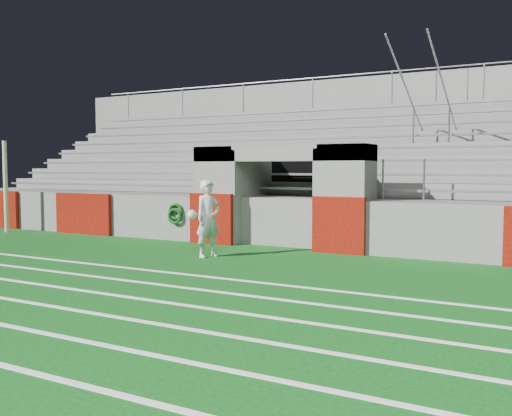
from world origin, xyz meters
The scene contains 5 objects.
ground centered at (0.00, 0.00, 0.00)m, with size 90.00×90.00×0.00m, color #0B4711.
field_post centered at (-9.00, 2.13, 1.44)m, with size 0.13×0.13×2.88m, color #C1B98F.
stadium_structure centered at (0.00, 7.97, 1.49)m, with size 26.00×8.48×5.42m.
goalkeeper_with_ball centered at (-0.61, 1.02, 0.88)m, with size 0.64×0.79×1.76m.
hose_coil centered at (-2.98, 2.93, 0.76)m, with size 0.48×0.14×0.59m.
Camera 1 is at (6.58, -9.74, 2.02)m, focal length 40.00 mm.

